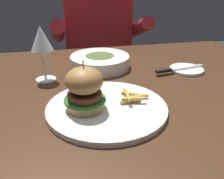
{
  "coord_description": "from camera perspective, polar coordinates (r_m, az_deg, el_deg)",
  "views": [
    {
      "loc": [
        -0.13,
        -0.7,
        1.06
      ],
      "look_at": [
        -0.01,
        -0.12,
        0.78
      ],
      "focal_mm": 40.0,
      "sensor_mm": 36.0,
      "label": 1
    }
  ],
  "objects": [
    {
      "name": "bread_plate",
      "position": [
        0.94,
        16.64,
        4.4
      ],
      "size": [
        0.12,
        0.12,
        0.01
      ],
      "primitive_type": "cylinder",
      "color": "white",
      "rests_on": "dining_table"
    },
    {
      "name": "fries_pile",
      "position": [
        0.66,
        4.68,
        -1.77
      ],
      "size": [
        0.08,
        0.08,
        0.02
      ],
      "color": "gold",
      "rests_on": "main_plate"
    },
    {
      "name": "burger_sandwich",
      "position": [
        0.61,
        -6.32,
        0.16
      ],
      "size": [
        0.1,
        0.1,
        0.13
      ],
      "color": "tan",
      "rests_on": "main_plate"
    },
    {
      "name": "main_plate",
      "position": [
        0.64,
        -1.19,
        -4.25
      ],
      "size": [
        0.31,
        0.31,
        0.01
      ],
      "primitive_type": "cylinder",
      "color": "white",
      "rests_on": "dining_table"
    },
    {
      "name": "diner_person",
      "position": [
        1.52,
        -3.23,
        6.01
      ],
      "size": [
        0.51,
        0.36,
        1.18
      ],
      "color": "#282833",
      "rests_on": "ground"
    },
    {
      "name": "soup_bowl",
      "position": [
        0.93,
        -2.79,
        6.52
      ],
      "size": [
        0.22,
        0.22,
        0.05
      ],
      "color": "white",
      "rests_on": "dining_table"
    },
    {
      "name": "dining_table",
      "position": [
        0.82,
        -1.17,
        -4.7
      ],
      "size": [
        1.3,
        0.89,
        0.74
      ],
      "color": "#472B19",
      "rests_on": "ground"
    },
    {
      "name": "table_knife",
      "position": [
        0.91,
        14.27,
        4.54
      ],
      "size": [
        0.19,
        0.05,
        0.01
      ],
      "color": "silver",
      "rests_on": "bread_plate"
    },
    {
      "name": "wine_glass",
      "position": [
        0.82,
        -15.87,
        10.75
      ],
      "size": [
        0.07,
        0.07,
        0.18
      ],
      "color": "silver",
      "rests_on": "dining_table"
    }
  ]
}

